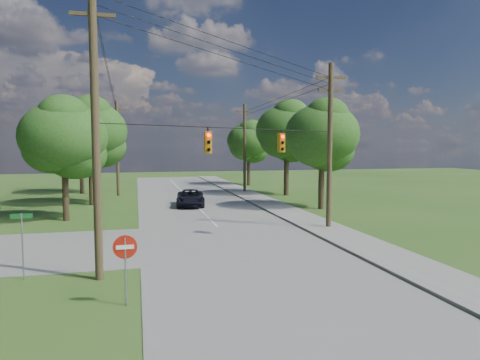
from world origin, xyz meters
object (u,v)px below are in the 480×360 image
object	(u,v)px
pole_ne	(330,143)
car_main_north	(190,198)
pole_north_e	(245,147)
do_not_enter_sign	(125,254)
pole_sw	(95,122)
pole_north_w	(117,147)

from	to	relation	value
pole_ne	car_main_north	bearing A→B (deg)	121.55
pole_north_e	do_not_enter_sign	bearing A→B (deg)	-110.72
pole_sw	car_main_north	size ratio (longest dim) A/B	2.34
pole_sw	pole_ne	distance (m)	15.51
do_not_enter_sign	pole_sw	bearing A→B (deg)	107.74
pole_ne	pole_north_w	size ratio (longest dim) A/B	1.05
pole_sw	pole_ne	xyz separation A→B (m)	(13.50, 7.60, -0.76)
pole_ne	pole_north_w	xyz separation A→B (m)	(-13.90, 22.00, -0.34)
pole_sw	do_not_enter_sign	world-z (taller)	pole_sw
pole_sw	do_not_enter_sign	bearing A→B (deg)	-70.90
pole_sw	car_main_north	world-z (taller)	pole_sw
pole_sw	pole_north_w	xyz separation A→B (m)	(-0.40, 29.60, -1.10)
pole_ne	car_main_north	xyz separation A→B (m)	(-7.43, 12.09, -4.73)
pole_north_e	do_not_enter_sign	distance (m)	35.21
pole_ne	do_not_enter_sign	size ratio (longest dim) A/B	4.40
pole_sw	pole_ne	bearing A→B (deg)	29.38
car_main_north	do_not_enter_sign	size ratio (longest dim) A/B	2.15
pole_ne	car_main_north	size ratio (longest dim) A/B	2.05
pole_north_w	car_main_north	distance (m)	12.62
pole_north_w	pole_sw	bearing A→B (deg)	-89.23
pole_sw	do_not_enter_sign	distance (m)	5.61
car_main_north	pole_sw	bearing A→B (deg)	-100.49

